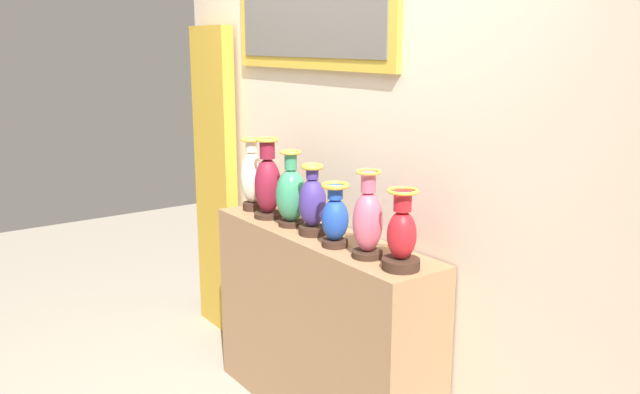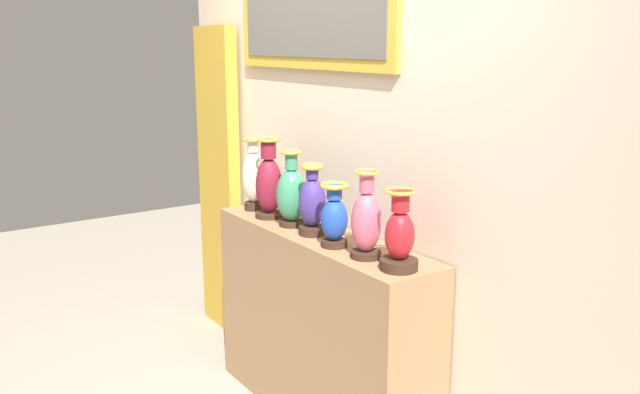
% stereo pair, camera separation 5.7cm
% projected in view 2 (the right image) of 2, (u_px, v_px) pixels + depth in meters
% --- Properties ---
extents(display_shelf, '(1.47, 0.36, 1.00)m').
position_uv_depth(display_shelf, '(320.00, 328.00, 3.40)').
color(display_shelf, '#99704C').
rests_on(display_shelf, ground_plane).
extents(back_wall, '(3.43, 0.14, 2.86)m').
position_uv_depth(back_wall, '(358.00, 136.00, 3.32)').
color(back_wall, beige).
rests_on(back_wall, ground_plane).
extents(curtain_gold, '(0.45, 0.08, 2.01)m').
position_uv_depth(curtain_gold, '(219.00, 182.00, 4.43)').
color(curtain_gold, gold).
rests_on(curtain_gold, ground_plane).
extents(vase_ivory, '(0.13, 0.13, 0.40)m').
position_uv_depth(vase_ivory, '(254.00, 177.00, 3.71)').
color(vase_ivory, '#382319').
rests_on(vase_ivory, display_shelf).
extents(vase_burgundy, '(0.15, 0.15, 0.43)m').
position_uv_depth(vase_burgundy, '(269.00, 183.00, 3.55)').
color(vase_burgundy, '#382319').
rests_on(vase_burgundy, display_shelf).
extents(vase_jade, '(0.16, 0.16, 0.39)m').
position_uv_depth(vase_jade, '(292.00, 194.00, 3.39)').
color(vase_jade, '#382319').
rests_on(vase_jade, display_shelf).
extents(vase_indigo, '(0.13, 0.13, 0.35)m').
position_uv_depth(vase_indigo, '(312.00, 203.00, 3.24)').
color(vase_indigo, '#382319').
rests_on(vase_indigo, display_shelf).
extents(vase_sapphire, '(0.13, 0.13, 0.30)m').
position_uv_depth(vase_sapphire, '(334.00, 217.00, 3.05)').
color(vase_sapphire, '#382319').
rests_on(vase_sapphire, display_shelf).
extents(vase_rose, '(0.14, 0.14, 0.39)m').
position_uv_depth(vase_rose, '(366.00, 221.00, 2.89)').
color(vase_rose, '#382319').
rests_on(vase_rose, display_shelf).
extents(vase_crimson, '(0.16, 0.16, 0.34)m').
position_uv_depth(vase_crimson, '(400.00, 237.00, 2.74)').
color(vase_crimson, '#382319').
rests_on(vase_crimson, display_shelf).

